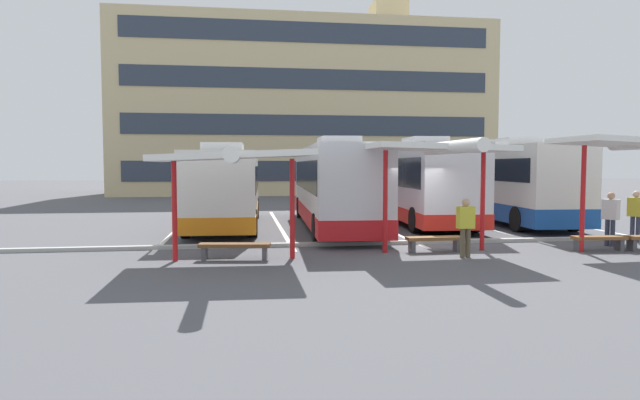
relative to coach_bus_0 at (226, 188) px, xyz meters
The scene contains 21 objects.
ground_plane 9.06m from the coach_bus_0, 43.97° to the right, with size 160.00×160.00×0.00m, color #515156.
terminal_building 30.23m from the coach_bus_0, 77.41° to the left, with size 33.50×12.77×18.16m.
coach_bus_0 is the anchor object (origin of this frame).
coach_bus_1 4.54m from the coach_bus_0, 12.54° to the right, with size 2.98×12.36×3.66m.
coach_bus_2 8.68m from the coach_bus_0, ahead, with size 3.23×12.21×3.79m.
coach_bus_3 12.67m from the coach_bus_0, ahead, with size 3.15×12.26×3.76m.
lane_stripe_0 2.54m from the coach_bus_0, behind, with size 0.16×14.00×0.01m, color white.
lane_stripe_1 2.75m from the coach_bus_0, ahead, with size 0.16×14.00×0.01m, color white.
lane_stripe_2 6.62m from the coach_bus_0, ahead, with size 0.16×14.00×0.01m, color white.
lane_stripe_3 10.72m from the coach_bus_0, ahead, with size 0.16×14.00×0.01m, color white.
lane_stripe_4 14.88m from the coach_bus_0, ahead, with size 0.16×14.00×0.01m, color white.
waiting_shelter_0 8.63m from the coach_bus_0, 86.88° to the right, with size 4.18×5.33×3.01m.
bench_0 8.36m from the coach_bus_0, 86.77° to the right, with size 1.99×0.67×0.45m.
waiting_shelter_1 10.25m from the coach_bus_0, 51.02° to the right, with size 4.04×4.77×3.26m.
bench_1 10.06m from the coach_bus_0, 50.21° to the right, with size 1.74×0.47×0.45m.
waiting_shelter_2 15.04m from the coach_bus_0, 35.10° to the right, with size 4.06×4.53×3.43m.
bench_2 14.09m from the coach_bus_0, 36.05° to the right, with size 1.60×0.57×0.45m.
platform_kerb 8.96m from the coach_bus_0, 43.36° to the right, with size 44.00×0.24×0.12m, color #ADADA8.
waiting_passenger_0 11.18m from the coach_bus_0, 51.97° to the right, with size 0.50×0.27×1.66m.
waiting_passenger_1 14.39m from the coach_bus_0, 30.96° to the right, with size 0.40×0.55×1.73m.
waiting_passenger_2 15.35m from the coach_bus_0, 25.39° to the right, with size 0.47×0.53×1.73m.
Camera 1 is at (-5.72, -17.06, 2.59)m, focal length 30.63 mm.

